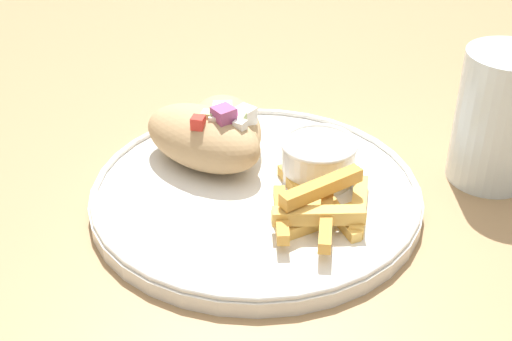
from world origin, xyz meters
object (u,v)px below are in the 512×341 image
object	(u,v)px
pita_sandwich_near	(203,137)
fries_pile	(321,207)
plate	(256,193)
sauce_ramekin	(319,157)
pita_sandwich_far	(225,129)
water_glass	(497,124)

from	to	relation	value
pita_sandwich_near	fries_pile	bearing A→B (deg)	-4.23
plate	sauce_ramekin	xyz separation A→B (m)	(0.03, 0.05, 0.03)
plate	pita_sandwich_far	xyz separation A→B (m)	(-0.07, 0.03, 0.03)
plate	pita_sandwich_near	xyz separation A→B (m)	(-0.07, -0.00, 0.03)
pita_sandwich_far	water_glass	distance (m)	0.25
plate	water_glass	xyz separation A→B (m)	(0.13, 0.19, 0.05)
pita_sandwich_far	pita_sandwich_near	bearing A→B (deg)	-46.24
sauce_ramekin	pita_sandwich_far	bearing A→B (deg)	-166.03
fries_pile	plate	bearing A→B (deg)	-175.16
water_glass	plate	bearing A→B (deg)	-124.67
pita_sandwich_near	sauce_ramekin	distance (m)	0.11
pita_sandwich_near	sauce_ramekin	world-z (taller)	pita_sandwich_near
pita_sandwich_near	fries_pile	xyz separation A→B (m)	(0.14, 0.01, -0.02)
plate	fries_pile	xyz separation A→B (m)	(0.07, 0.01, 0.02)
plate	pita_sandwich_near	size ratio (longest dim) A/B	2.25
fries_pile	pita_sandwich_near	bearing A→B (deg)	-176.49
sauce_ramekin	pita_sandwich_near	bearing A→B (deg)	-149.20
plate	pita_sandwich_near	world-z (taller)	pita_sandwich_near
water_glass	sauce_ramekin	bearing A→B (deg)	-127.42
pita_sandwich_near	sauce_ramekin	xyz separation A→B (m)	(0.09, 0.06, -0.01)
pita_sandwich_near	plate	bearing A→B (deg)	-5.66
water_glass	pita_sandwich_far	bearing A→B (deg)	-141.74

